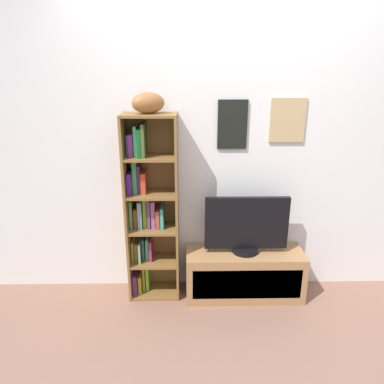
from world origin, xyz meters
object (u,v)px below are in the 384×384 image
bookshelf (148,210)px  tv_stand (244,273)px  football (148,103)px  television (246,226)px

bookshelf → tv_stand: (0.82, -0.07, -0.57)m
bookshelf → football: bearing=-37.5°
tv_stand → television: size_ratio=1.45×
bookshelf → tv_stand: 1.00m
tv_stand → television: 0.45m
bookshelf → football: football is taller
football → tv_stand: (0.78, -0.04, -1.44)m
football → tv_stand: size_ratio=0.26×
football → tv_stand: football is taller
football → television: (0.78, -0.04, -0.99)m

